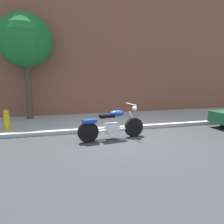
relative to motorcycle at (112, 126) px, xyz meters
name	(u,v)px	position (x,y,z in m)	size (l,w,h in m)	color
ground_plane	(126,141)	(0.42, -0.27, -0.47)	(60.00, 60.00, 0.00)	#303335
sidewalk	(106,121)	(0.42, 2.70, -0.40)	(20.57, 3.39, 0.14)	#AFAFAF
building_facade	(97,35)	(0.42, 4.64, 3.79)	(20.57, 0.50, 8.52)	brown
motorcycle	(112,126)	(0.00, 0.00, 0.00)	(2.32, 0.70, 1.17)	black
street_tree	(25,41)	(-3.00, 3.71, 3.16)	(2.37, 2.37, 4.86)	brown
fire_hydrant	(7,122)	(-3.55, 1.67, -0.02)	(0.20, 0.20, 0.91)	gold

